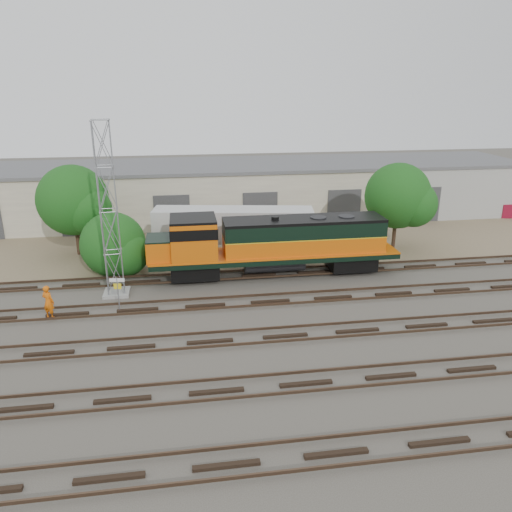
{
  "coord_description": "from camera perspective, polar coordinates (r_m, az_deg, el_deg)",
  "views": [
    {
      "loc": [
        -5.1,
        -26.13,
        12.79
      ],
      "look_at": [
        -0.51,
        4.0,
        2.2
      ],
      "focal_mm": 35.0,
      "sensor_mm": 36.0,
      "label": 1
    }
  ],
  "objects": [
    {
      "name": "dumpster_red",
      "position": [
        56.35,
        26.78,
        4.7
      ],
      "size": [
        1.73,
        1.65,
        1.4
      ],
      "primitive_type": "cube",
      "rotation": [
        0.0,
        0.0,
        -0.19
      ],
      "color": "maroon",
      "rests_on": "ground"
    },
    {
      "name": "tree_mid",
      "position": [
        36.44,
        -15.66,
        1.04
      ],
      "size": [
        4.81,
        4.58,
        4.58
      ],
      "color": "#382619",
      "rests_on": "ground"
    },
    {
      "name": "tracks",
      "position": [
        26.88,
        3.37,
        -9.1
      ],
      "size": [
        80.0,
        20.4,
        0.28
      ],
      "color": "black",
      "rests_on": "ground"
    },
    {
      "name": "locomotive",
      "position": [
        34.29,
        1.66,
        1.47
      ],
      "size": [
        17.21,
        3.02,
        4.14
      ],
      "color": "black",
      "rests_on": "tracks"
    },
    {
      "name": "signal_tower",
      "position": [
        31.6,
        -16.44,
        4.58
      ],
      "size": [
        1.59,
        1.59,
        10.82
      ],
      "rotation": [
        0.0,
        0.0,
        0.12
      ],
      "color": "gray",
      "rests_on": "ground"
    },
    {
      "name": "semi_trailer",
      "position": [
        38.43,
        -2.17,
        3.39
      ],
      "size": [
        12.4,
        4.41,
        3.74
      ],
      "rotation": [
        0.0,
        0.0,
        -0.17
      ],
      "color": "silver",
      "rests_on": "ground"
    },
    {
      "name": "sign_post",
      "position": [
        30.18,
        -15.53,
        -3.55
      ],
      "size": [
        0.87,
        0.15,
        2.14
      ],
      "color": "gray",
      "rests_on": "ground"
    },
    {
      "name": "ground",
      "position": [
        29.53,
        2.17,
        -6.51
      ],
      "size": [
        140.0,
        140.0,
        0.0
      ],
      "primitive_type": "plane",
      "color": "#47423A",
      "rests_on": "ground"
    },
    {
      "name": "warehouse",
      "position": [
        50.4,
        -2.64,
        7.54
      ],
      "size": [
        58.4,
        10.4,
        5.3
      ],
      "color": "beige",
      "rests_on": "ground"
    },
    {
      "name": "tree_west",
      "position": [
        40.45,
        -19.82,
        5.77
      ],
      "size": [
        5.65,
        5.38,
        7.04
      ],
      "color": "#382619",
      "rests_on": "ground"
    },
    {
      "name": "dumpster_blue",
      "position": [
        50.5,
        16.39,
        4.58
      ],
      "size": [
        1.87,
        1.79,
        1.5
      ],
      "primitive_type": "cube",
      "rotation": [
        0.0,
        0.0,
        0.2
      ],
      "color": "#163499",
      "rests_on": "ground"
    },
    {
      "name": "dirt_strip",
      "position": [
        43.37,
        -1.52,
        2.02
      ],
      "size": [
        80.0,
        16.0,
        0.02
      ],
      "primitive_type": "cube",
      "color": "#726047",
      "rests_on": "ground"
    },
    {
      "name": "tree_east",
      "position": [
        41.03,
        16.32,
        6.39
      ],
      "size": [
        5.43,
        5.17,
        6.98
      ],
      "color": "#382619",
      "rests_on": "ground"
    },
    {
      "name": "worker",
      "position": [
        30.89,
        -22.65,
        -4.85
      ],
      "size": [
        0.86,
        0.76,
        1.99
      ],
      "primitive_type": "imported",
      "rotation": [
        0.0,
        0.0,
        2.67
      ],
      "color": "#E3600C",
      "rests_on": "ground"
    }
  ]
}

